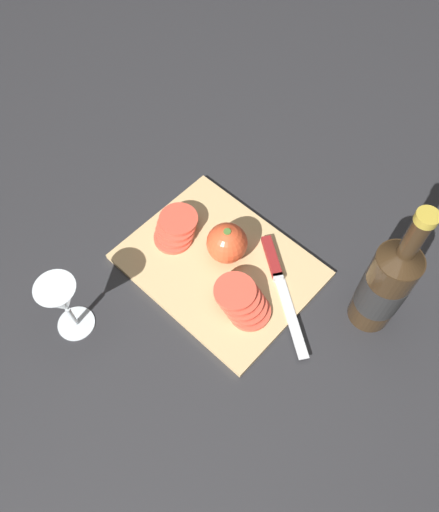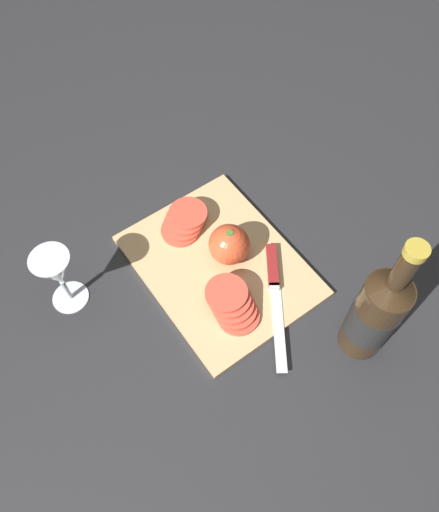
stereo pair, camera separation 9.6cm
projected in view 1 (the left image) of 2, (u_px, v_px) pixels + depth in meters
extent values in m
plane|color=#28282B|center=(210.00, 254.00, 1.01)|extent=(3.00, 3.00, 0.00)
cube|color=tan|center=(220.00, 265.00, 0.99)|extent=(0.36, 0.28, 0.01)
cylinder|color=#332314|center=(383.00, 289.00, 0.86)|extent=(0.08, 0.08, 0.20)
cone|color=#332314|center=(403.00, 256.00, 0.76)|extent=(0.07, 0.07, 0.02)
cylinder|color=#332314|center=(415.00, 237.00, 0.72)|extent=(0.03, 0.03, 0.08)
cylinder|color=#B29933|center=(427.00, 218.00, 0.68)|extent=(0.03, 0.03, 0.01)
cylinder|color=black|center=(382.00, 290.00, 0.86)|extent=(0.08, 0.08, 0.08)
cylinder|color=silver|center=(76.00, 323.00, 0.93)|extent=(0.07, 0.07, 0.00)
cylinder|color=silver|center=(72.00, 316.00, 0.91)|extent=(0.01, 0.01, 0.06)
cone|color=silver|center=(61.00, 299.00, 0.84)|extent=(0.07, 0.07, 0.08)
cone|color=#DBCC84|center=(66.00, 306.00, 0.87)|extent=(0.02, 0.02, 0.02)
sphere|color=#DB4C28|center=(227.00, 243.00, 0.97)|extent=(0.08, 0.08, 0.08)
cylinder|color=#47702D|center=(227.00, 232.00, 0.93)|extent=(0.01, 0.01, 0.01)
cube|color=silver|center=(290.00, 318.00, 0.93)|extent=(0.15, 0.11, 0.00)
cube|color=silver|center=(278.00, 277.00, 0.96)|extent=(0.02, 0.02, 0.01)
cube|color=maroon|center=(272.00, 257.00, 0.99)|extent=(0.09, 0.07, 0.01)
cylinder|color=#DB4C38|center=(250.00, 311.00, 0.93)|extent=(0.08, 0.08, 0.01)
cylinder|color=#DB4C38|center=(246.00, 306.00, 0.93)|extent=(0.08, 0.08, 0.01)
cylinder|color=#DB4C38|center=(242.00, 301.00, 0.92)|extent=(0.08, 0.08, 0.01)
cylinder|color=#DB4C38|center=(239.00, 296.00, 0.92)|extent=(0.08, 0.08, 0.01)
cylinder|color=#DB4C38|center=(235.00, 291.00, 0.92)|extent=(0.08, 0.08, 0.01)
cylinder|color=#DB4C38|center=(173.00, 237.00, 1.02)|extent=(0.08, 0.08, 0.01)
cylinder|color=#DB4C38|center=(175.00, 231.00, 1.01)|extent=(0.08, 0.08, 0.01)
cylinder|color=#DB4C38|center=(176.00, 225.00, 1.01)|extent=(0.08, 0.08, 0.01)
cylinder|color=#DB4C38|center=(178.00, 220.00, 1.01)|extent=(0.08, 0.08, 0.01)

